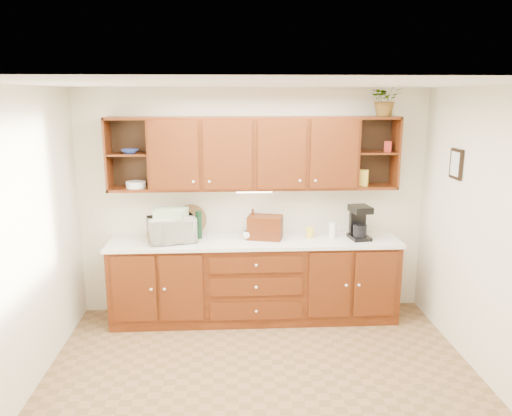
{
  "coord_description": "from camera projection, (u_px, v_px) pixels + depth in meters",
  "views": [
    {
      "loc": [
        -0.28,
        -3.9,
        2.52
      ],
      "look_at": [
        -0.0,
        1.15,
        1.37
      ],
      "focal_mm": 35.0,
      "sensor_mm": 36.0,
      "label": 1
    }
  ],
  "objects": [
    {
      "name": "woven_tray",
      "position": [
        191.0,
        234.0,
        5.77
      ],
      "size": [
        0.36,
        0.11,
        0.35
      ],
      "primitive_type": "cylinder",
      "rotation": [
        1.36,
        0.0,
        0.06
      ],
      "color": "olive",
      "rests_on": "countertop"
    },
    {
      "name": "canister_white",
      "position": [
        333.0,
        230.0,
        5.63
      ],
      "size": [
        0.11,
        0.11,
        0.18
      ],
      "primitive_type": "cylinder",
      "rotation": [
        0.0,
        0.0,
        -0.3
      ],
      "color": "white",
      "rests_on": "countertop"
    },
    {
      "name": "countertop",
      "position": [
        255.0,
        241.0,
        5.57
      ],
      "size": [
        3.24,
        0.64,
        0.04
      ],
      "primitive_type": "cube",
      "color": "white",
      "rests_on": "base_cabinets"
    },
    {
      "name": "undercabinet_light",
      "position": [
        254.0,
        191.0,
        5.54
      ],
      "size": [
        0.4,
        0.05,
        0.02
      ],
      "primitive_type": "cube",
      "color": "white",
      "rests_on": "upper_cabinets"
    },
    {
      "name": "framed_picture",
      "position": [
        456.0,
        164.0,
        4.95
      ],
      "size": [
        0.03,
        0.24,
        0.3
      ],
      "primitive_type": "cube",
      "color": "black",
      "rests_on": "right_wall"
    },
    {
      "name": "wine_bottle",
      "position": [
        199.0,
        225.0,
        5.59
      ],
      "size": [
        0.09,
        0.09,
        0.31
      ],
      "primitive_type": "cylinder",
      "rotation": [
        0.0,
        0.0,
        0.33
      ],
      "color": "black",
      "rests_on": "countertop"
    },
    {
      "name": "potted_plant",
      "position": [
        386.0,
        99.0,
        5.38
      ],
      "size": [
        0.35,
        0.31,
        0.37
      ],
      "primitive_type": "imported",
      "rotation": [
        0.0,
        0.0,
        -0.06
      ],
      "color": "#999999",
      "rests_on": "upper_cabinets"
    },
    {
      "name": "left_wall",
      "position": [
        14.0,
        251.0,
        3.98
      ],
      "size": [
        0.0,
        3.5,
        3.5
      ],
      "primitive_type": "plane",
      "rotation": [
        1.57,
        0.0,
        1.57
      ],
      "color": "#F1EACB",
      "rests_on": "floor"
    },
    {
      "name": "right_wall",
      "position": [
        501.0,
        243.0,
        4.19
      ],
      "size": [
        0.0,
        3.5,
        3.5
      ],
      "primitive_type": "plane",
      "rotation": [
        1.57,
        0.0,
        -1.57
      ],
      "color": "#F1EACB",
      "rests_on": "floor"
    },
    {
      "name": "plate_stack",
      "position": [
        136.0,
        185.0,
        5.49
      ],
      "size": [
        0.29,
        0.29,
        0.07
      ],
      "primitive_type": "cylinder",
      "rotation": [
        0.0,
        0.0,
        -0.42
      ],
      "color": "white",
      "rests_on": "upper_cabinets"
    },
    {
      "name": "floor",
      "position": [
        263.0,
        389.0,
        4.37
      ],
      "size": [
        4.0,
        4.0,
        0.0
      ],
      "primitive_type": "plane",
      "color": "olive",
      "rests_on": "ground"
    },
    {
      "name": "back_wall",
      "position": [
        253.0,
        202.0,
        5.79
      ],
      "size": [
        4.0,
        0.0,
        4.0
      ],
      "primitive_type": "plane",
      "rotation": [
        1.57,
        0.0,
        0.0
      ],
      "color": "#F1EACB",
      "rests_on": "floor"
    },
    {
      "name": "microwave",
      "position": [
        172.0,
        229.0,
        5.46
      ],
      "size": [
        0.58,
        0.47,
        0.28
      ],
      "primitive_type": "imported",
      "rotation": [
        0.0,
        0.0,
        0.29
      ],
      "color": "beige",
      "rests_on": "countertop"
    },
    {
      "name": "bread_box",
      "position": [
        265.0,
        227.0,
        5.58
      ],
      "size": [
        0.42,
        0.32,
        0.26
      ],
      "primitive_type": "cube",
      "rotation": [
        0.0,
        0.0,
        -0.25
      ],
      "color": "#3C1606",
      "rests_on": "countertop"
    },
    {
      "name": "mug_tree",
      "position": [
        253.0,
        233.0,
        5.64
      ],
      "size": [
        0.29,
        0.29,
        0.33
      ],
      "rotation": [
        0.0,
        0.0,
        -0.19
      ],
      "color": "#3C1606",
      "rests_on": "countertop"
    },
    {
      "name": "wicker_basket",
      "position": [
        160.0,
        237.0,
        5.45
      ],
      "size": [
        0.3,
        0.3,
        0.13
      ],
      "primitive_type": "cylinder",
      "rotation": [
        0.0,
        0.0,
        0.24
      ],
      "color": "olive",
      "rests_on": "countertop"
    },
    {
      "name": "bowl_stack",
      "position": [
        130.0,
        151.0,
        5.39
      ],
      "size": [
        0.19,
        0.19,
        0.05
      ],
      "primitive_type": "imported",
      "rotation": [
        0.0,
        0.0,
        0.0
      ],
      "color": "navy",
      "rests_on": "upper_cabinets"
    },
    {
      "name": "canister_yellow",
      "position": [
        310.0,
        232.0,
        5.64
      ],
      "size": [
        0.1,
        0.1,
        0.12
      ],
      "primitive_type": "cylinder",
      "rotation": [
        0.0,
        0.0,
        -0.19
      ],
      "color": "yellow",
      "rests_on": "countertop"
    },
    {
      "name": "pantry_box_yellow",
      "position": [
        364.0,
        178.0,
        5.6
      ],
      "size": [
        0.12,
        0.11,
        0.18
      ],
      "primitive_type": "cube",
      "rotation": [
        0.0,
        0.0,
        -0.43
      ],
      "color": "yellow",
      "rests_on": "upper_cabinets"
    },
    {
      "name": "ceiling",
      "position": [
        264.0,
        84.0,
        3.8
      ],
      "size": [
        4.0,
        4.0,
        0.0
      ],
      "primitive_type": "plane",
      "rotation": [
        3.14,
        0.0,
        0.0
      ],
      "color": "white",
      "rests_on": "back_wall"
    },
    {
      "name": "upper_cabinets",
      "position": [
        255.0,
        153.0,
        5.5
      ],
      "size": [
        3.2,
        0.33,
        0.8
      ],
      "color": "#3C1606",
      "rests_on": "back_wall"
    },
    {
      "name": "pantry_box_red",
      "position": [
        388.0,
        146.0,
        5.53
      ],
      "size": [
        0.1,
        0.1,
        0.12
      ],
      "primitive_type": "cube",
      "rotation": [
        0.0,
        0.0,
        -0.42
      ],
      "color": "maroon",
      "rests_on": "upper_cabinets"
    },
    {
      "name": "coffee_maker",
      "position": [
        359.0,
        223.0,
        5.58
      ],
      "size": [
        0.24,
        0.29,
        0.38
      ],
      "rotation": [
        0.0,
        0.0,
        0.15
      ],
      "color": "black",
      "rests_on": "countertop"
    },
    {
      "name": "canister_red",
      "position": [
        275.0,
        232.0,
        5.64
      ],
      "size": [
        0.13,
        0.13,
        0.13
      ],
      "primitive_type": "cylinder",
      "rotation": [
        0.0,
        0.0,
        -0.3
      ],
      "color": "maroon",
      "rests_on": "countertop"
    },
    {
      "name": "base_cabinets",
      "position": [
        255.0,
        281.0,
        5.69
      ],
      "size": [
        3.2,
        0.6,
        0.9
      ],
      "primitive_type": "cube",
      "color": "#3C1606",
      "rests_on": "floor"
    },
    {
      "name": "towel_stack",
      "position": [
        171.0,
        213.0,
        5.42
      ],
      "size": [
        0.37,
        0.31,
        0.1
      ],
      "primitive_type": "cube",
      "rotation": [
        0.0,
        0.0,
        -0.25
      ],
      "color": "#DED468",
      "rests_on": "microwave"
    }
  ]
}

